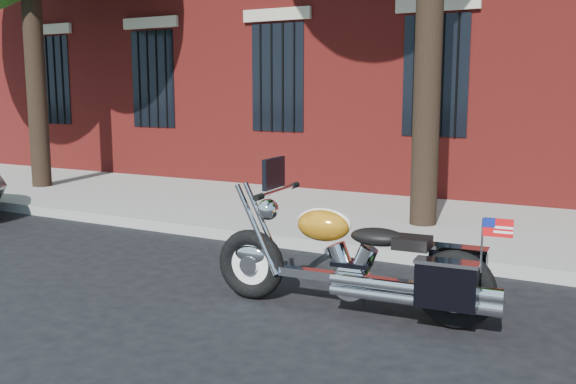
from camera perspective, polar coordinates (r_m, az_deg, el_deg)
The scene contains 4 objects.
ground at distance 6.62m, azimuth 0.24°, elevation -8.23°, with size 120.00×120.00×0.00m, color black.
curb at distance 7.80m, azimuth 5.07°, elevation -5.04°, with size 40.00×0.16×0.15m, color gray.
sidewalk at distance 9.51m, azimuth 9.60°, elevation -2.57°, with size 40.00×3.60×0.15m, color gray.
motorcycle at distance 5.66m, azimuth 6.51°, elevation -6.45°, with size 2.70×0.86×1.35m.
Camera 1 is at (2.99, -5.57, 1.96)m, focal length 40.00 mm.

